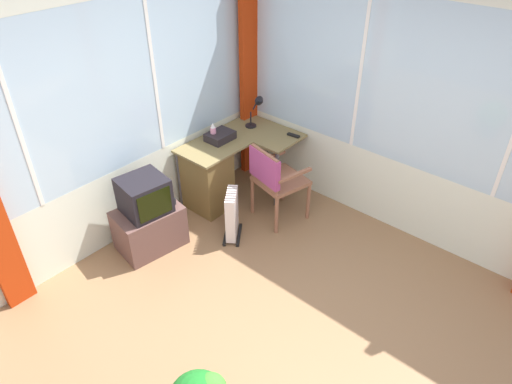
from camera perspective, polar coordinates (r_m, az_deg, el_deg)
name	(u,v)px	position (r m, az deg, el deg)	size (l,w,h in m)	color
ground	(285,354)	(3.98, 3.64, -19.30)	(5.07, 5.40, 0.06)	#8F6946
north_window_panel	(98,129)	(4.49, -18.95, 7.38)	(4.07, 0.07, 2.52)	silver
east_window_panel	(427,124)	(4.62, 20.33, 7.88)	(0.07, 4.40, 2.52)	silver
curtain_corner	(249,78)	(5.53, -0.86, 13.84)	(0.24, 0.07, 2.42)	#B8320D
desk	(211,175)	(5.20, -5.54, 2.14)	(1.26, 0.90, 0.73)	olive
desk_lamp	(258,107)	(5.40, 0.30, 10.43)	(0.23, 0.20, 0.36)	black
tv_remote	(293,135)	(5.27, 4.64, 6.98)	(0.04, 0.15, 0.02)	black
spray_bottle	(213,132)	(5.15, -5.30, 7.38)	(0.06, 0.06, 0.22)	pink
paper_tray	(220,136)	(5.18, -4.45, 6.88)	(0.30, 0.23, 0.09)	#262024
wooden_armchair	(272,175)	(4.84, 2.01, 2.06)	(0.59, 0.58, 0.88)	#965E44
tv_on_stand	(148,217)	(4.72, -13.16, -3.08)	(0.70, 0.53, 0.81)	brown
space_heater	(232,213)	(4.79, -2.96, -2.65)	(0.39, 0.35, 0.55)	silver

